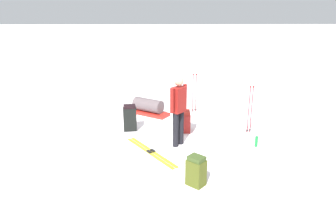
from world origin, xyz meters
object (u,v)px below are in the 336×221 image
(ski_pair_near, at_px, (151,152))
(gear_sled, at_px, (148,107))
(skier_standing, at_px, (179,108))
(ski_poles_planted_near, at_px, (250,107))
(backpack_bright, at_px, (196,171))
(backpack_small_spare, at_px, (185,121))
(ski_poles_planted_far, at_px, (194,91))
(backpack_large_dark, at_px, (130,118))
(thermos_bottle, at_px, (256,142))

(ski_pair_near, height_order, gear_sled, gear_sled)
(skier_standing, xyz_separation_m, ski_poles_planted_near, (-1.91, -0.77, -0.25))
(backpack_bright, xyz_separation_m, backpack_small_spare, (0.02, -2.68, -0.01))
(ski_pair_near, relative_size, ski_poles_planted_far, 1.36)
(backpack_large_dark, height_order, thermos_bottle, backpack_large_dark)
(ski_poles_planted_near, relative_size, gear_sled, 0.94)
(ski_poles_planted_far, distance_m, gear_sled, 1.52)
(ski_pair_near, bearing_deg, backpack_bright, 122.68)
(ski_poles_planted_near, xyz_separation_m, thermos_bottle, (0.04, 0.90, -0.58))
(ski_poles_planted_near, bearing_deg, gear_sled, -28.73)
(gear_sled, bearing_deg, backpack_large_dark, 71.72)
(backpack_large_dark, height_order, backpack_bright, backpack_large_dark)
(skier_standing, height_order, ski_poles_planted_near, skier_standing)
(backpack_large_dark, height_order, ski_poles_planted_far, ski_poles_planted_far)
(backpack_small_spare, xyz_separation_m, gear_sled, (1.05, -1.41, -0.06))
(skier_standing, bearing_deg, backpack_bright, 97.94)
(ski_poles_planted_far, bearing_deg, ski_pair_near, 66.47)
(backpack_bright, distance_m, backpack_small_spare, 2.68)
(thermos_bottle, bearing_deg, ski_poles_planted_near, -92.49)
(backpack_small_spare, height_order, gear_sled, backpack_small_spare)
(ski_pair_near, xyz_separation_m, thermos_bottle, (-2.52, -0.28, 0.12))
(ski_pair_near, height_order, thermos_bottle, thermos_bottle)
(skier_standing, distance_m, ski_poles_planted_far, 2.57)
(backpack_large_dark, height_order, ski_poles_planted_near, ski_poles_planted_near)
(ski_pair_near, bearing_deg, backpack_large_dark, -66.28)
(ski_pair_near, bearing_deg, ski_poles_planted_near, -155.15)
(backpack_small_spare, bearing_deg, ski_poles_planted_near, 176.96)
(backpack_small_spare, bearing_deg, thermos_bottle, 148.87)
(gear_sled, bearing_deg, backpack_small_spare, 126.78)
(backpack_small_spare, bearing_deg, backpack_large_dark, -3.82)
(backpack_bright, bearing_deg, ski_poles_planted_near, -122.59)
(ski_pair_near, distance_m, gear_sled, 2.69)
(backpack_small_spare, distance_m, thermos_bottle, 1.92)
(backpack_bright, xyz_separation_m, ski_poles_planted_near, (-1.66, -2.59, 0.42))
(ski_pair_near, height_order, backpack_small_spare, backpack_small_spare)
(ski_pair_near, distance_m, backpack_large_dark, 1.54)
(backpack_bright, height_order, ski_poles_planted_far, ski_poles_planted_far)
(backpack_small_spare, height_order, ski_poles_planted_near, ski_poles_planted_near)
(backpack_bright, bearing_deg, backpack_small_spare, -89.55)
(backpack_large_dark, xyz_separation_m, ski_poles_planted_far, (-1.86, -1.52, 0.33))
(ski_poles_planted_far, height_order, gear_sled, ski_poles_planted_far)
(thermos_bottle, bearing_deg, backpack_bright, 46.27)
(skier_standing, relative_size, thermos_bottle, 6.54)
(skier_standing, relative_size, backpack_small_spare, 2.95)
(ski_pair_near, relative_size, backpack_small_spare, 2.86)
(skier_standing, relative_size, gear_sled, 1.26)
(ski_poles_planted_near, bearing_deg, backpack_bright, 57.41)
(skier_standing, relative_size, ski_poles_planted_far, 1.40)
(ski_poles_planted_far, relative_size, gear_sled, 0.90)
(gear_sled, bearing_deg, thermos_bottle, 138.30)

